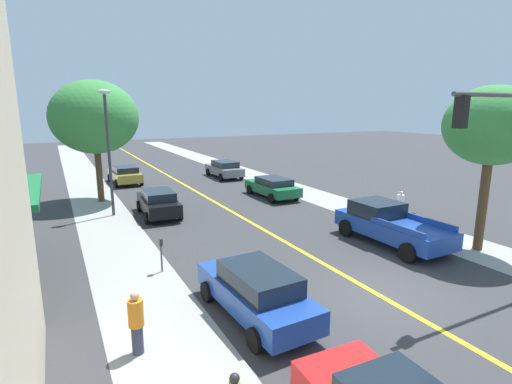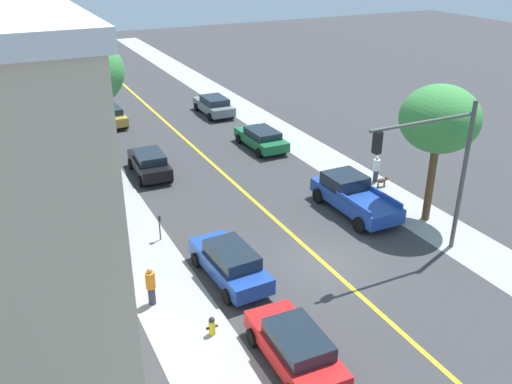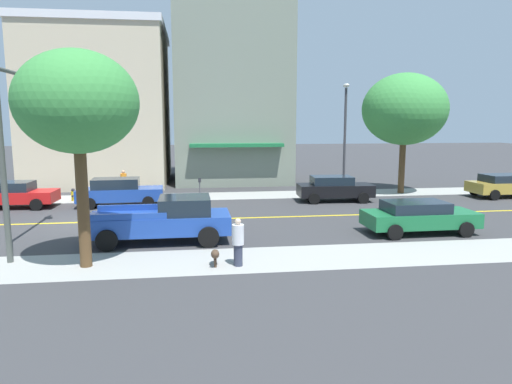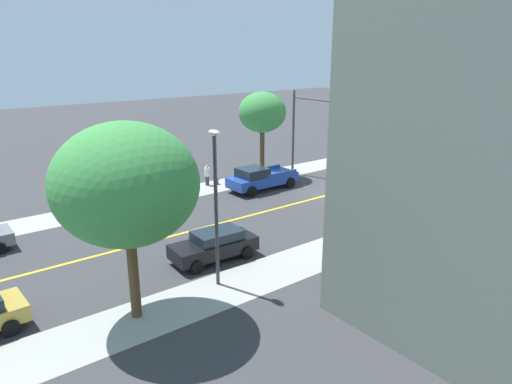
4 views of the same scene
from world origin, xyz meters
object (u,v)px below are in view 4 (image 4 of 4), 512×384
(traffic_light_mast, at_px, (307,122))
(parking_meter, at_px, (348,220))
(street_lamp, at_px, (216,193))
(red_sedan_left_curb, at_px, (427,185))
(street_tree_right_corner, at_px, (262,113))
(fire_hydrant, at_px, (428,204))
(black_sedan_left_curb, at_px, (215,245))
(blue_sedan_left_curb, at_px, (375,199))
(green_sedan_right_curb, at_px, (127,208))
(pedestrian_orange_shirt, at_px, (424,211))
(pedestrian_white_shirt, at_px, (207,175))
(blue_pickup_truck, at_px, (261,178))
(small_dog, at_px, (216,179))
(street_tree_left_near, at_px, (126,185))

(traffic_light_mast, bearing_deg, parking_meter, -32.25)
(street_lamp, distance_m, red_sedan_left_curb, 19.80)
(street_tree_right_corner, distance_m, street_lamp, 18.72)
(fire_hydrant, xyz_separation_m, red_sedan_left_curb, (1.91, -2.69, 0.39))
(black_sedan_left_curb, distance_m, blue_sedan_left_curb, 12.39)
(blue_sedan_left_curb, bearing_deg, green_sedan_right_curb, -34.10)
(parking_meter, relative_size, black_sedan_left_curb, 0.29)
(fire_hydrant, xyz_separation_m, blue_sedan_left_curb, (2.04, 2.99, 0.44))
(traffic_light_mast, distance_m, black_sedan_left_curb, 17.27)
(red_sedan_left_curb, bearing_deg, pedestrian_orange_shirt, 33.35)
(blue_sedan_left_curb, xyz_separation_m, pedestrian_orange_shirt, (-3.46, -0.24, 0.05))
(street_lamp, bearing_deg, parking_meter, -87.04)
(parking_meter, bearing_deg, street_lamp, 92.96)
(red_sedan_left_curb, height_order, black_sedan_left_curb, black_sedan_left_curb)
(pedestrian_orange_shirt, xyz_separation_m, pedestrian_white_shirt, (15.25, 5.79, -0.03))
(red_sedan_left_curb, xyz_separation_m, green_sedan_right_curb, (8.42, 19.26, -0.02))
(black_sedan_left_curb, bearing_deg, street_tree_right_corner, -134.13)
(fire_hydrant, relative_size, traffic_light_mast, 0.11)
(black_sedan_left_curb, height_order, green_sedan_right_curb, black_sedan_left_curb)
(red_sedan_left_curb, distance_m, blue_pickup_truck, 12.10)
(street_tree_right_corner, height_order, blue_sedan_left_curb, street_tree_right_corner)
(small_dog, bearing_deg, green_sedan_right_curb, 113.21)
(black_sedan_left_curb, relative_size, blue_pickup_truck, 0.81)
(traffic_light_mast, bearing_deg, small_dog, -113.07)
(street_tree_right_corner, distance_m, small_dog, 6.49)
(street_tree_right_corner, distance_m, pedestrian_white_shirt, 6.71)
(street_lamp, relative_size, pedestrian_white_shirt, 4.39)
(street_tree_right_corner, distance_m, pedestrian_orange_shirt, 15.31)
(traffic_light_mast, relative_size, pedestrian_white_shirt, 4.36)
(small_dog, bearing_deg, blue_sedan_left_curb, -155.63)
(street_lamp, bearing_deg, black_sedan_left_curb, -29.89)
(parking_meter, distance_m, traffic_light_mast, 12.90)
(fire_hydrant, relative_size, green_sedan_right_curb, 0.16)
(street_tree_left_near, relative_size, pedestrian_orange_shirt, 4.68)
(pedestrian_orange_shirt, bearing_deg, street_tree_left_near, 141.01)
(fire_hydrant, bearing_deg, street_lamp, 90.34)
(black_sedan_left_curb, bearing_deg, parking_meter, 169.90)
(blue_sedan_left_curb, xyz_separation_m, small_dog, (11.70, 4.80, -0.43))
(street_tree_right_corner, height_order, street_lamp, street_lamp)
(red_sedan_left_curb, bearing_deg, parking_meter, 10.41)
(pedestrian_white_shirt, bearing_deg, parking_meter, 25.96)
(street_tree_right_corner, bearing_deg, pedestrian_orange_shirt, -176.80)
(blue_sedan_left_curb, xyz_separation_m, blue_pickup_truck, (8.32, 2.99, 0.08))
(red_sedan_left_curb, relative_size, green_sedan_right_curb, 0.95)
(parking_meter, height_order, blue_pickup_truck, blue_pickup_truck)
(black_sedan_left_curb, relative_size, blue_sedan_left_curb, 0.94)
(street_tree_left_near, height_order, blue_sedan_left_curb, street_tree_left_near)
(street_lamp, bearing_deg, blue_pickup_truck, -45.71)
(street_tree_right_corner, bearing_deg, fire_hydrant, -164.90)
(blue_sedan_left_curb, bearing_deg, black_sedan_left_curb, -3.40)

